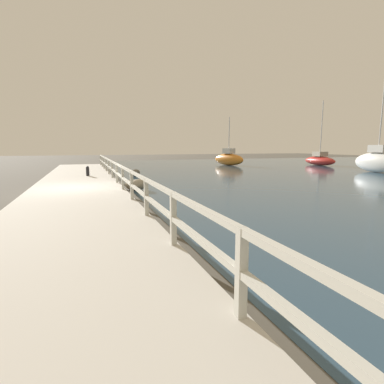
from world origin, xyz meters
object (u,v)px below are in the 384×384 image
at_px(sailboat_red, 320,160).
at_px(sailboat_white, 378,161).
at_px(sailboat_orange, 229,159).
at_px(mooring_bollard, 88,171).

bearing_deg(sailboat_red, sailboat_white, -100.08).
relative_size(sailboat_orange, sailboat_white, 0.59).
bearing_deg(sailboat_white, mooring_bollard, 179.56).
xyz_separation_m(mooring_bollard, sailboat_red, (23.61, 6.62, 0.03)).
relative_size(mooring_bollard, sailboat_white, 0.07).
distance_m(sailboat_orange, sailboat_white, 13.77).
xyz_separation_m(sailboat_orange, sailboat_white, (6.82, -11.97, 0.18)).
height_order(sailboat_orange, sailboat_red, sailboat_red).
xyz_separation_m(mooring_bollard, sailboat_orange, (14.43, 9.93, 0.16)).
distance_m(mooring_bollard, sailboat_orange, 17.52).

